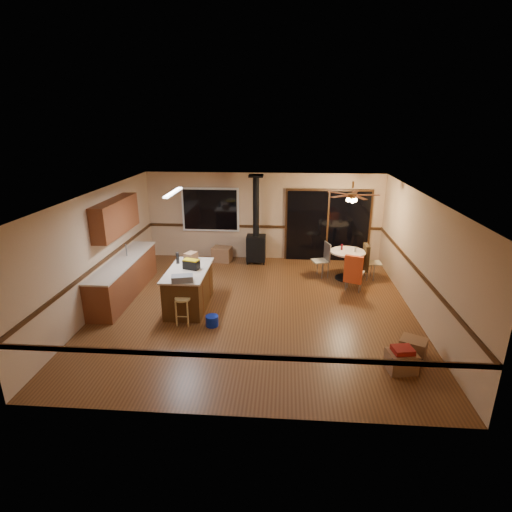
# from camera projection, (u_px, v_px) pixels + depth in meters

# --- Properties ---
(floor) EXTENTS (7.00, 7.00, 0.00)m
(floor) POSITION_uv_depth(u_px,v_px,m) (255.00, 308.00, 9.06)
(floor) COLOR brown
(floor) RESTS_ON ground
(ceiling) EXTENTS (7.00, 7.00, 0.00)m
(ceiling) POSITION_uv_depth(u_px,v_px,m) (255.00, 194.00, 8.21)
(ceiling) COLOR silver
(ceiling) RESTS_ON ground
(wall_back) EXTENTS (7.00, 0.00, 7.00)m
(wall_back) POSITION_uv_depth(u_px,v_px,m) (264.00, 217.00, 11.94)
(wall_back) COLOR tan
(wall_back) RESTS_ON ground
(wall_front) EXTENTS (7.00, 0.00, 7.00)m
(wall_front) POSITION_uv_depth(u_px,v_px,m) (235.00, 337.00, 5.33)
(wall_front) COLOR tan
(wall_front) RESTS_ON ground
(wall_left) EXTENTS (0.00, 7.00, 7.00)m
(wall_left) POSITION_uv_depth(u_px,v_px,m) (98.00, 250.00, 8.88)
(wall_left) COLOR tan
(wall_left) RESTS_ON ground
(wall_right) EXTENTS (0.00, 7.00, 7.00)m
(wall_right) POSITION_uv_depth(u_px,v_px,m) (421.00, 258.00, 8.39)
(wall_right) COLOR tan
(wall_right) RESTS_ON ground
(chair_rail) EXTENTS (7.00, 7.00, 0.08)m
(chair_rail) POSITION_uv_depth(u_px,v_px,m) (255.00, 267.00, 8.73)
(chair_rail) COLOR #351D0D
(chair_rail) RESTS_ON ground
(window) EXTENTS (1.72, 0.10, 1.32)m
(window) POSITION_uv_depth(u_px,v_px,m) (210.00, 210.00, 11.93)
(window) COLOR black
(window) RESTS_ON ground
(sliding_door) EXTENTS (2.52, 0.10, 2.10)m
(sliding_door) POSITION_uv_depth(u_px,v_px,m) (327.00, 226.00, 11.84)
(sliding_door) COLOR black
(sliding_door) RESTS_ON ground
(lower_cabinets) EXTENTS (0.60, 3.00, 0.86)m
(lower_cabinets) POSITION_uv_depth(u_px,v_px,m) (124.00, 278.00, 9.61)
(lower_cabinets) COLOR brown
(lower_cabinets) RESTS_ON ground
(countertop) EXTENTS (0.64, 3.04, 0.04)m
(countertop) POSITION_uv_depth(u_px,v_px,m) (122.00, 261.00, 9.46)
(countertop) COLOR beige
(countertop) RESTS_ON lower_cabinets
(upper_cabinets) EXTENTS (0.35, 2.00, 0.80)m
(upper_cabinets) POSITION_uv_depth(u_px,v_px,m) (116.00, 217.00, 9.33)
(upper_cabinets) COLOR brown
(upper_cabinets) RESTS_ON ground
(kitchen_island) EXTENTS (0.88, 1.68, 0.90)m
(kitchen_island) POSITION_uv_depth(u_px,v_px,m) (189.00, 288.00, 9.01)
(kitchen_island) COLOR #4B2C12
(kitchen_island) RESTS_ON ground
(wood_stove) EXTENTS (0.55, 0.50, 2.52)m
(wood_stove) POSITION_uv_depth(u_px,v_px,m) (256.00, 239.00, 11.71)
(wood_stove) COLOR black
(wood_stove) RESTS_ON ground
(ceiling_fan) EXTENTS (0.24, 0.24, 0.55)m
(ceiling_fan) POSITION_uv_depth(u_px,v_px,m) (352.00, 197.00, 10.02)
(ceiling_fan) COLOR brown
(ceiling_fan) RESTS_ON ceiling
(fluorescent_strip) EXTENTS (0.10, 1.20, 0.04)m
(fluorescent_strip) POSITION_uv_depth(u_px,v_px,m) (173.00, 193.00, 8.63)
(fluorescent_strip) COLOR white
(fluorescent_strip) RESTS_ON ceiling
(toolbox_grey) EXTENTS (0.48, 0.34, 0.14)m
(toolbox_grey) POSITION_uv_depth(u_px,v_px,m) (182.00, 279.00, 8.18)
(toolbox_grey) COLOR slate
(toolbox_grey) RESTS_ON kitchen_island
(toolbox_black) EXTENTS (0.39, 0.28, 0.19)m
(toolbox_black) POSITION_uv_depth(u_px,v_px,m) (191.00, 265.00, 8.87)
(toolbox_black) COLOR black
(toolbox_black) RESTS_ON kitchen_island
(toolbox_yellow_lid) EXTENTS (0.38, 0.27, 0.03)m
(toolbox_yellow_lid) POSITION_uv_depth(u_px,v_px,m) (191.00, 260.00, 8.83)
(toolbox_yellow_lid) COLOR gold
(toolbox_yellow_lid) RESTS_ON toolbox_black
(box_on_island) EXTENTS (0.32, 0.36, 0.20)m
(box_on_island) POSITION_uv_depth(u_px,v_px,m) (191.00, 257.00, 9.38)
(box_on_island) COLOR brown
(box_on_island) RESTS_ON kitchen_island
(bottle_dark) EXTENTS (0.08, 0.08, 0.26)m
(bottle_dark) POSITION_uv_depth(u_px,v_px,m) (178.00, 258.00, 9.20)
(bottle_dark) COLOR black
(bottle_dark) RESTS_ON kitchen_island
(bottle_pink) EXTENTS (0.07, 0.07, 0.20)m
(bottle_pink) POSITION_uv_depth(u_px,v_px,m) (189.00, 263.00, 8.98)
(bottle_pink) COLOR #D84C8C
(bottle_pink) RESTS_ON kitchen_island
(bottle_white) EXTENTS (0.08, 0.08, 0.18)m
(bottle_white) POSITION_uv_depth(u_px,v_px,m) (194.00, 257.00, 9.38)
(bottle_white) COLOR white
(bottle_white) RESTS_ON kitchen_island
(bar_stool) EXTENTS (0.37, 0.37, 0.59)m
(bar_stool) POSITION_uv_depth(u_px,v_px,m) (183.00, 311.00, 8.28)
(bar_stool) COLOR #D5B670
(bar_stool) RESTS_ON floor
(blue_bucket) EXTENTS (0.32, 0.32, 0.22)m
(blue_bucket) POSITION_uv_depth(u_px,v_px,m) (212.00, 321.00, 8.25)
(blue_bucket) COLOR #0C24B1
(blue_bucket) RESTS_ON floor
(dining_table) EXTENTS (0.93, 0.93, 0.78)m
(dining_table) POSITION_uv_depth(u_px,v_px,m) (347.00, 260.00, 10.56)
(dining_table) COLOR black
(dining_table) RESTS_ON ground
(glass_red) EXTENTS (0.06, 0.06, 0.16)m
(glass_red) POSITION_uv_depth(u_px,v_px,m) (342.00, 247.00, 10.56)
(glass_red) COLOR #590C14
(glass_red) RESTS_ON dining_table
(glass_cream) EXTENTS (0.07, 0.07, 0.13)m
(glass_cream) POSITION_uv_depth(u_px,v_px,m) (355.00, 249.00, 10.40)
(glass_cream) COLOR beige
(glass_cream) RESTS_ON dining_table
(chair_left) EXTENTS (0.51, 0.50, 0.51)m
(chair_left) POSITION_uv_depth(u_px,v_px,m) (324.00, 256.00, 10.71)
(chair_left) COLOR tan
(chair_left) RESTS_ON ground
(chair_near) EXTENTS (0.57, 0.59, 0.70)m
(chair_near) POSITION_uv_depth(u_px,v_px,m) (354.00, 269.00, 9.72)
(chair_near) COLOR tan
(chair_near) RESTS_ON ground
(chair_right) EXTENTS (0.46, 0.44, 0.70)m
(chair_right) POSITION_uv_depth(u_px,v_px,m) (367.00, 258.00, 10.55)
(chair_right) COLOR tan
(chair_right) RESTS_ON ground
(box_under_window) EXTENTS (0.60, 0.51, 0.44)m
(box_under_window) POSITION_uv_depth(u_px,v_px,m) (222.00, 254.00, 12.00)
(box_under_window) COLOR brown
(box_under_window) RESTS_ON floor
(box_corner_a) EXTENTS (0.52, 0.46, 0.35)m
(box_corner_a) POSITION_uv_depth(u_px,v_px,m) (401.00, 361.00, 6.76)
(box_corner_a) COLOR brown
(box_corner_a) RESTS_ON floor
(box_corner_b) EXTENTS (0.56, 0.53, 0.35)m
(box_corner_b) POSITION_uv_depth(u_px,v_px,m) (413.00, 348.00, 7.15)
(box_corner_b) COLOR brown
(box_corner_b) RESTS_ON floor
(box_small_red) EXTENTS (0.37, 0.33, 0.09)m
(box_small_red) POSITION_uv_depth(u_px,v_px,m) (403.00, 350.00, 6.69)
(box_small_red) COLOR maroon
(box_small_red) RESTS_ON box_corner_a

